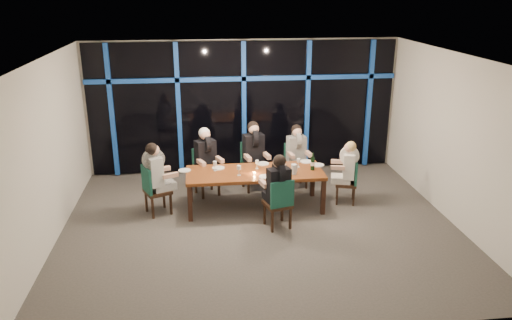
{
  "coord_description": "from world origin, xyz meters",
  "views": [
    {
      "loc": [
        -1.03,
        -8.02,
        4.08
      ],
      "look_at": [
        0.0,
        0.6,
        1.05
      ],
      "focal_mm": 35.0,
      "sensor_mm": 36.0,
      "label": 1
    }
  ],
  "objects_px": {
    "chair_far_right": "(295,162)",
    "diner_far_left": "(206,152)",
    "chair_near_mid": "(279,201)",
    "diner_end_left": "(156,168)",
    "diner_near_mid": "(278,180)",
    "wine_bottle": "(313,163)",
    "chair_end_left": "(153,188)",
    "diner_end_right": "(347,163)",
    "dining_table": "(255,175)",
    "chair_far_mid": "(253,163)",
    "diner_far_right": "(297,147)",
    "chair_far_left": "(205,168)",
    "water_pitcher": "(294,169)",
    "chair_end_right": "(350,180)",
    "diner_far_mid": "(254,146)"
  },
  "relations": [
    {
      "from": "chair_end_right",
      "to": "chair_far_left",
      "type": "bearing_deg",
      "value": -90.92
    },
    {
      "from": "dining_table",
      "to": "chair_near_mid",
      "type": "xyz_separation_m",
      "value": [
        0.33,
        -0.94,
        -0.16
      ]
    },
    {
      "from": "diner_far_left",
      "to": "diner_end_left",
      "type": "distance_m",
      "value": 1.24
    },
    {
      "from": "chair_near_mid",
      "to": "diner_end_left",
      "type": "height_order",
      "value": "diner_end_left"
    },
    {
      "from": "chair_end_left",
      "to": "wine_bottle",
      "type": "relative_size",
      "value": 2.71
    },
    {
      "from": "chair_far_mid",
      "to": "chair_end_right",
      "type": "relative_size",
      "value": 1.16
    },
    {
      "from": "chair_far_mid",
      "to": "chair_near_mid",
      "type": "distance_m",
      "value": 1.99
    },
    {
      "from": "dining_table",
      "to": "chair_far_mid",
      "type": "xyz_separation_m",
      "value": [
        0.08,
        1.03,
        -0.12
      ]
    },
    {
      "from": "dining_table",
      "to": "wine_bottle",
      "type": "xyz_separation_m",
      "value": [
        1.11,
        -0.05,
        0.2
      ]
    },
    {
      "from": "chair_far_left",
      "to": "diner_near_mid",
      "type": "height_order",
      "value": "diner_near_mid"
    },
    {
      "from": "chair_near_mid",
      "to": "diner_end_right",
      "type": "bearing_deg",
      "value": -161.64
    },
    {
      "from": "chair_end_right",
      "to": "water_pitcher",
      "type": "relative_size",
      "value": 4.47
    },
    {
      "from": "diner_far_left",
      "to": "wine_bottle",
      "type": "height_order",
      "value": "diner_far_left"
    },
    {
      "from": "diner_far_left",
      "to": "wine_bottle",
      "type": "bearing_deg",
      "value": -45.04
    },
    {
      "from": "diner_end_left",
      "to": "water_pitcher",
      "type": "bearing_deg",
      "value": -118.36
    },
    {
      "from": "chair_far_mid",
      "to": "diner_end_left",
      "type": "xyz_separation_m",
      "value": [
        -1.92,
        -1.06,
        0.35
      ]
    },
    {
      "from": "wine_bottle",
      "to": "water_pitcher",
      "type": "height_order",
      "value": "wine_bottle"
    },
    {
      "from": "diner_end_right",
      "to": "diner_far_mid",
      "type": "bearing_deg",
      "value": -102.34
    },
    {
      "from": "chair_near_mid",
      "to": "water_pitcher",
      "type": "distance_m",
      "value": 0.87
    },
    {
      "from": "chair_far_mid",
      "to": "diner_end_right",
      "type": "xyz_separation_m",
      "value": [
        1.74,
        -0.99,
        0.27
      ]
    },
    {
      "from": "diner_end_right",
      "to": "diner_near_mid",
      "type": "height_order",
      "value": "diner_near_mid"
    },
    {
      "from": "wine_bottle",
      "to": "chair_end_right",
      "type": "bearing_deg",
      "value": 5.26
    },
    {
      "from": "diner_far_mid",
      "to": "diner_near_mid",
      "type": "bearing_deg",
      "value": -95.25
    },
    {
      "from": "chair_end_left",
      "to": "dining_table",
      "type": "bearing_deg",
      "value": -112.07
    },
    {
      "from": "chair_near_mid",
      "to": "diner_end_left",
      "type": "relative_size",
      "value": 1.01
    },
    {
      "from": "diner_far_right",
      "to": "diner_near_mid",
      "type": "bearing_deg",
      "value": -119.26
    },
    {
      "from": "diner_far_mid",
      "to": "water_pitcher",
      "type": "bearing_deg",
      "value": -74.21
    },
    {
      "from": "chair_far_mid",
      "to": "wine_bottle",
      "type": "bearing_deg",
      "value": -58.2
    },
    {
      "from": "chair_far_mid",
      "to": "chair_end_right",
      "type": "bearing_deg",
      "value": -40.94
    },
    {
      "from": "chair_near_mid",
      "to": "diner_end_left",
      "type": "xyz_separation_m",
      "value": [
        -2.17,
        0.91,
        0.39
      ]
    },
    {
      "from": "chair_near_mid",
      "to": "diner_far_left",
      "type": "relative_size",
      "value": 0.99
    },
    {
      "from": "water_pitcher",
      "to": "diner_far_left",
      "type": "bearing_deg",
      "value": 142.18
    },
    {
      "from": "dining_table",
      "to": "diner_end_right",
      "type": "height_order",
      "value": "diner_end_right"
    },
    {
      "from": "chair_far_right",
      "to": "chair_far_mid",
      "type": "bearing_deg",
      "value": 173.03
    },
    {
      "from": "dining_table",
      "to": "diner_near_mid",
      "type": "height_order",
      "value": "diner_near_mid"
    },
    {
      "from": "chair_far_left",
      "to": "chair_end_left",
      "type": "distance_m",
      "value": 1.34
    },
    {
      "from": "chair_end_left",
      "to": "diner_end_left",
      "type": "distance_m",
      "value": 0.39
    },
    {
      "from": "chair_end_left",
      "to": "chair_near_mid",
      "type": "relative_size",
      "value": 1.02
    },
    {
      "from": "dining_table",
      "to": "water_pitcher",
      "type": "distance_m",
      "value": 0.77
    },
    {
      "from": "chair_far_mid",
      "to": "chair_near_mid",
      "type": "bearing_deg",
      "value": -94.69
    },
    {
      "from": "chair_far_left",
      "to": "diner_far_mid",
      "type": "distance_m",
      "value": 1.11
    },
    {
      "from": "chair_far_mid",
      "to": "diner_end_left",
      "type": "distance_m",
      "value": 2.23
    },
    {
      "from": "diner_near_mid",
      "to": "wine_bottle",
      "type": "xyz_separation_m",
      "value": [
        0.8,
        0.81,
        -0.01
      ]
    },
    {
      "from": "chair_far_left",
      "to": "water_pitcher",
      "type": "bearing_deg",
      "value": -56.01
    },
    {
      "from": "chair_far_mid",
      "to": "diner_far_mid",
      "type": "xyz_separation_m",
      "value": [
        0.02,
        -0.08,
        0.4
      ]
    },
    {
      "from": "water_pitcher",
      "to": "dining_table",
      "type": "bearing_deg",
      "value": 156.35
    },
    {
      "from": "diner_far_mid",
      "to": "chair_end_left",
      "type": "bearing_deg",
      "value": -165.12
    },
    {
      "from": "chair_far_right",
      "to": "diner_far_left",
      "type": "height_order",
      "value": "diner_far_left"
    },
    {
      "from": "chair_end_left",
      "to": "diner_far_left",
      "type": "height_order",
      "value": "diner_far_left"
    },
    {
      "from": "diner_end_right",
      "to": "diner_end_left",
      "type": "bearing_deg",
      "value": -73.46
    }
  ]
}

